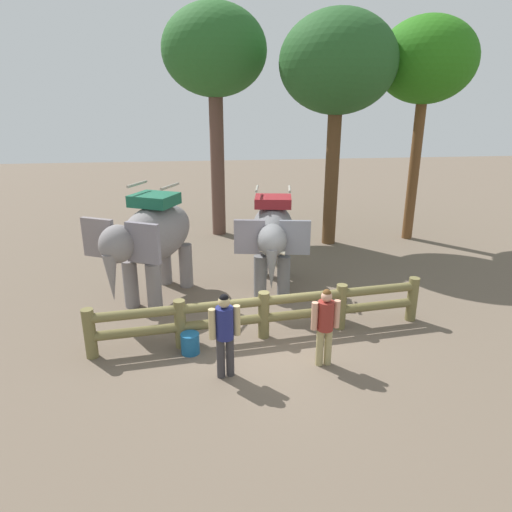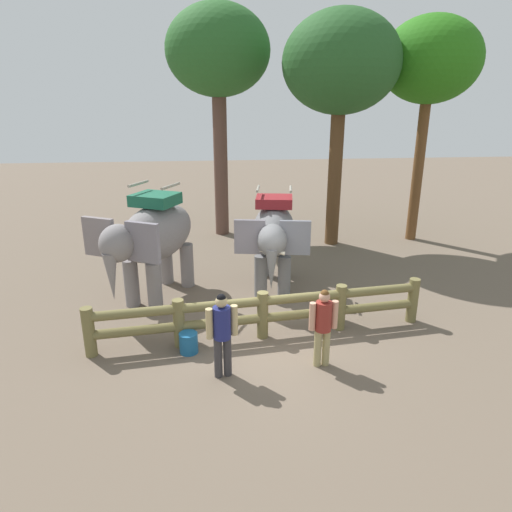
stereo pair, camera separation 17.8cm
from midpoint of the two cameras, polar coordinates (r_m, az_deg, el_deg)
ground_plane at (r=9.95m, az=0.62°, el=-10.64°), size 60.00×60.00×0.00m
log_fence at (r=9.88m, az=0.45°, el=-6.90°), size 7.28×1.02×1.05m
elephant_near_left at (r=11.66m, az=-13.20°, el=2.27°), size 2.71×3.47×2.95m
elephant_center at (r=12.09m, az=1.65°, el=2.73°), size 1.89×3.24×2.73m
tourist_woman_in_black at (r=8.42m, az=-4.51°, el=-9.13°), size 0.58×0.38×1.66m
tourist_man_in_blue at (r=8.85m, az=8.01°, el=-8.11°), size 0.56×0.33×1.59m
tree_far_left at (r=17.05m, az=-5.50°, el=23.64°), size 3.57×3.57×7.96m
tree_back_center at (r=15.97m, az=9.76°, el=22.29°), size 3.75×3.75×7.57m
tree_far_right at (r=17.27m, az=20.05°, el=21.60°), size 3.25×3.25×7.47m
feed_bucket at (r=9.58m, az=-8.71°, el=-10.67°), size 0.38×0.38×0.43m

